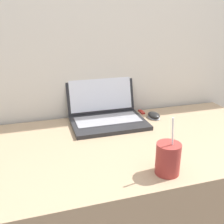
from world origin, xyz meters
TOP-DOWN VIEW (x-y plane):
  - wall_back at (0.00, 0.77)m, footprint 7.00×0.04m
  - desk at (0.00, 0.36)m, footprint 1.43×0.73m
  - laptop at (-0.03, 0.63)m, footprint 0.38×0.33m
  - drink_cup at (0.05, 0.09)m, footprint 0.09×0.09m
  - computer_mouse at (0.23, 0.59)m, footprint 0.06×0.10m
  - usb_stick at (0.20, 0.69)m, footprint 0.02×0.06m

SIDE VIEW (x-z plane):
  - desk at x=0.00m, z-range 0.00..0.75m
  - usb_stick at x=0.20m, z-range 0.75..0.75m
  - computer_mouse at x=0.23m, z-range 0.74..0.77m
  - laptop at x=-0.03m, z-range 0.67..0.93m
  - drink_cup at x=0.05m, z-range 0.69..0.92m
  - wall_back at x=0.00m, z-range 0.00..2.50m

